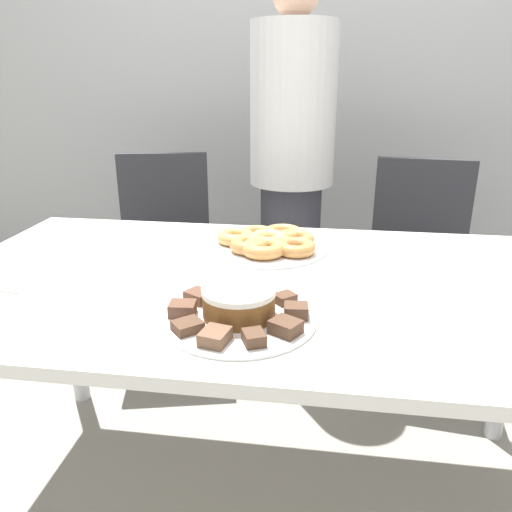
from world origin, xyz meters
The scene contains 28 objects.
ground_plane centered at (0.00, 0.00, 0.00)m, with size 12.00×12.00×0.00m, color gray.
wall_back centered at (0.00, 1.56, 1.30)m, with size 8.00×0.05×2.60m.
table centered at (0.00, 0.00, 0.65)m, with size 1.67×0.92×0.72m.
person_standing centered at (0.00, 0.90, 0.83)m, with size 0.34×0.34×1.58m.
office_chair_left centered at (-0.54, 0.82, 0.42)m, with size 0.53×0.53×0.89m.
office_chair_right centered at (0.53, 0.83, 0.42)m, with size 0.49×0.49×0.89m.
plate_cake centered at (-0.02, -0.23, 0.73)m, with size 0.32×0.32×0.01m.
plate_donuts centered at (-0.02, 0.23, 0.73)m, with size 0.35×0.35×0.01m.
frosted_cake centered at (-0.02, -0.23, 0.77)m, with size 0.15×0.15×0.06m.
lamington_0 centered at (-0.12, -0.17, 0.75)m, with size 0.07×0.07×0.02m.
lamington_1 centered at (-0.14, -0.24, 0.75)m, with size 0.06×0.05×0.03m.
lamington_2 centered at (-0.11, -0.31, 0.75)m, with size 0.07×0.07×0.02m.
lamington_3 centered at (-0.05, -0.35, 0.75)m, with size 0.06×0.07×0.03m.
lamington_4 centered at (0.03, -0.34, 0.75)m, with size 0.05×0.06×0.02m.
lamington_5 centered at (0.08, -0.29, 0.75)m, with size 0.07×0.07×0.03m.
lamington_6 centered at (0.10, -0.22, 0.75)m, with size 0.05×0.05×0.03m.
lamington_7 centered at (0.07, -0.15, 0.75)m, with size 0.06×0.06×0.02m.
lamington_8 centered at (0.00, -0.12, 0.75)m, with size 0.05×0.05×0.02m.
lamington_9 centered at (-0.07, -0.12, 0.75)m, with size 0.06×0.07×0.03m.
donut_0 centered at (-0.02, 0.23, 0.75)m, with size 0.12×0.12×0.04m.
donut_1 centered at (0.02, 0.32, 0.75)m, with size 0.12×0.12×0.03m.
donut_2 centered at (-0.06, 0.29, 0.75)m, with size 0.11×0.11×0.03m.
donut_3 centered at (-0.12, 0.24, 0.75)m, with size 0.11×0.11×0.04m.
donut_4 centered at (-0.06, 0.17, 0.75)m, with size 0.11×0.11×0.04m.
donut_5 centered at (-0.02, 0.15, 0.75)m, with size 0.13×0.13×0.04m.
donut_6 centered at (0.07, 0.17, 0.75)m, with size 0.11×0.11×0.04m.
donut_7 centered at (0.06, 0.26, 0.75)m, with size 0.12×0.12×0.03m.
napkin centered at (-0.61, -0.13, 0.73)m, with size 0.12×0.10×0.01m.
Camera 1 is at (0.15, -1.16, 1.21)m, focal length 35.00 mm.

